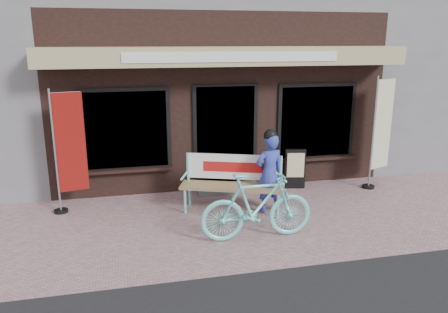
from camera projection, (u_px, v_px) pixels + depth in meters
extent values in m
plane|color=#AA8288|center=(252.00, 225.00, 7.41)|extent=(70.00, 70.00, 0.00)
cube|color=black|center=(200.00, 88.00, 11.65)|extent=(7.00, 6.00, 3.60)
cube|color=tan|center=(229.00, 56.00, 8.25)|extent=(7.00, 0.80, 0.35)
cube|color=white|center=(235.00, 57.00, 7.86)|extent=(4.00, 0.02, 0.18)
cube|color=black|center=(225.00, 138.00, 8.99)|extent=(1.20, 0.06, 2.10)
cube|color=black|center=(226.00, 138.00, 8.98)|extent=(1.35, 0.04, 2.20)
cube|color=black|center=(126.00, 130.00, 8.50)|extent=(1.60, 0.06, 1.50)
cube|color=black|center=(316.00, 122.00, 9.35)|extent=(1.60, 0.06, 1.50)
cube|color=black|center=(126.00, 130.00, 8.49)|extent=(1.75, 0.04, 1.65)
cube|color=black|center=(316.00, 122.00, 9.34)|extent=(1.75, 0.04, 1.65)
cube|color=black|center=(128.00, 170.00, 8.65)|extent=(1.80, 0.18, 0.06)
cube|color=black|center=(315.00, 158.00, 9.50)|extent=(1.80, 0.18, 0.06)
cube|color=#59595B|center=(228.00, 188.00, 9.04)|extent=(1.30, 0.45, 0.15)
cylinder|color=#6FD9D6|center=(185.00, 202.00, 7.88)|extent=(0.06, 0.06, 0.44)
cylinder|color=#6FD9D6|center=(190.00, 194.00, 8.28)|extent=(0.06, 0.06, 0.44)
cylinder|color=#6FD9D6|center=(278.00, 206.00, 7.67)|extent=(0.06, 0.06, 0.44)
cylinder|color=#6FD9D6|center=(278.00, 198.00, 8.07)|extent=(0.06, 0.06, 0.44)
cube|color=#90794F|center=(232.00, 187.00, 7.91)|extent=(1.93, 1.09, 0.05)
cylinder|color=#6FD9D6|center=(188.00, 168.00, 8.15)|extent=(0.06, 0.06, 0.57)
cylinder|color=#6FD9D6|center=(280.00, 172.00, 7.94)|extent=(0.06, 0.06, 0.57)
cube|color=white|center=(234.00, 167.00, 8.05)|extent=(1.68, 0.66, 0.47)
cube|color=#B21414|center=(234.00, 167.00, 8.03)|extent=(1.06, 0.40, 0.19)
cylinder|color=#6FD9D6|center=(184.00, 176.00, 7.98)|extent=(0.20, 0.45, 0.04)
cylinder|color=#6FD9D6|center=(282.00, 180.00, 7.75)|extent=(0.20, 0.45, 0.04)
imported|color=#2E3CA1|center=(269.00, 173.00, 7.84)|extent=(0.58, 0.43, 1.45)
sphere|color=black|center=(270.00, 136.00, 7.66)|extent=(0.27, 0.27, 0.23)
imported|color=#6FD9D6|center=(257.00, 206.00, 6.80)|extent=(1.80, 0.52, 1.08)
cylinder|color=gray|center=(55.00, 153.00, 7.68)|extent=(0.04, 0.04, 2.25)
cylinder|color=gray|center=(65.00, 93.00, 7.52)|extent=(0.50, 0.15, 0.02)
cube|color=maroon|center=(71.00, 143.00, 7.76)|extent=(0.50, 0.15, 1.79)
cylinder|color=black|center=(61.00, 211.00, 7.97)|extent=(0.30, 0.30, 0.05)
cylinder|color=gray|center=(373.00, 134.00, 8.99)|extent=(0.05, 0.05, 2.36)
cylinder|color=gray|center=(386.00, 79.00, 8.85)|extent=(0.51, 0.22, 0.03)
cube|color=beige|center=(383.00, 124.00, 9.10)|extent=(0.51, 0.22, 1.88)
cylinder|color=black|center=(368.00, 187.00, 9.29)|extent=(0.33, 0.33, 0.05)
cube|color=black|center=(295.00, 169.00, 9.17)|extent=(0.43, 0.16, 0.85)
cube|color=beige|center=(296.00, 165.00, 9.10)|extent=(0.35, 0.09, 0.52)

